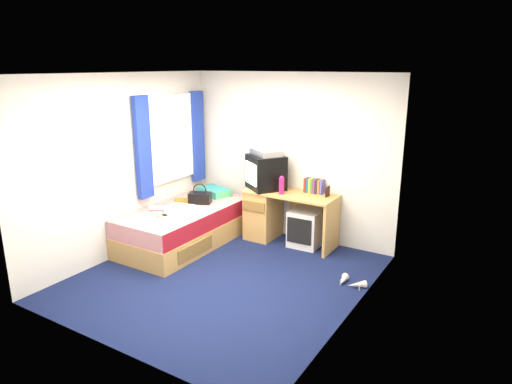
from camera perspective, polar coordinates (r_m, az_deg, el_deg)
The scene contains 20 objects.
ground at distance 5.65m, azimuth -4.08°, elevation -10.60°, with size 3.40×3.40×0.00m, color #0C1438.
room_shell at distance 5.17m, azimuth -4.39°, elevation 3.98°, with size 3.40×3.40×3.40m.
bed at distance 6.62m, azimuth -8.82°, elevation -4.20°, with size 1.01×2.00×0.54m.
pillow at distance 7.09m, azimuth -5.28°, elevation 0.07°, with size 0.51×0.32×0.11m, color #1A5AAC.
desk at distance 6.67m, azimuth 2.28°, elevation -2.59°, with size 1.30×0.55×0.75m.
storage_cube at distance 6.51m, azimuth 6.25°, elevation -4.49°, with size 0.42×0.42×0.53m, color silver.
crt_tv at distance 6.58m, azimuth 1.21°, elevation 2.50°, with size 0.67×0.66×0.49m.
vcr at distance 6.53m, azimuth 1.27°, elevation 4.97°, with size 0.44×0.32×0.08m, color #B9B9BB.
book_row at distance 6.45m, azimuth 7.29°, elevation 0.76°, with size 0.27×0.13×0.20m.
picture_frame at distance 6.30m, azimuth 8.93°, elevation 0.05°, with size 0.02×0.12×0.14m, color black.
pink_water_bottle at distance 6.34m, azimuth 3.21°, elevation 0.74°, with size 0.07×0.07×0.23m, color #C81C60.
aerosol_can at distance 6.53m, azimuth 3.30°, elevation 1.04°, with size 0.05×0.05×0.19m, color silver.
handbag at distance 6.68m, azimuth -7.02°, elevation -0.69°, with size 0.36×0.30×0.30m.
towel at distance 6.26m, azimuth -9.43°, elevation -2.24°, with size 0.33×0.27×0.11m, color silver.
magazine at distance 6.84m, azimuth -9.34°, elevation -1.10°, with size 0.21×0.28×0.01m, color yellow.
water_bottle at distance 6.47m, azimuth -12.34°, elevation -1.98°, with size 0.07×0.07×0.20m, color silver.
colour_swatch_fan at distance 6.16m, azimuth -11.55°, elevation -3.11°, with size 0.22×0.06×0.01m, color gold.
remote_control at distance 6.27m, azimuth -11.02°, elevation -2.72°, with size 0.05×0.16×0.02m, color black.
window_assembly at distance 6.83m, azimuth -10.54°, elevation 6.33°, with size 0.11×1.42×1.40m.
white_heels at distance 5.54m, azimuth 11.65°, elevation -11.01°, with size 0.35×0.25×0.09m.
Camera 1 is at (2.98, -4.10, 2.50)m, focal length 32.00 mm.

